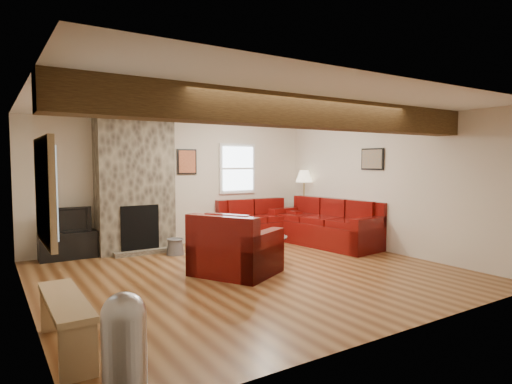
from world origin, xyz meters
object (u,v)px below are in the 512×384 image
Objects in this scene: sofa_three at (325,222)px; armchair_red at (236,243)px; loveseat at (259,220)px; tv_cabinet at (68,245)px; coffee_table at (261,249)px; floor_lamp at (304,180)px; television at (67,219)px.

armchair_red reaches higher than sofa_three.
loveseat reaches higher than tv_cabinet.
coffee_table is (-1.06, -1.71, -0.22)m from loveseat.
loveseat is 3.80m from tv_cabinet.
coffee_table is 3.00m from floor_lamp.
tv_cabinet is at bearing 10.14° from armchair_red.
coffee_table is 3.38m from tv_cabinet.
armchair_red is 1.28× the size of coffee_table.
loveseat is at bearing -4.54° from television.
armchair_red is 3.75m from floor_lamp.
loveseat is 1.74× the size of tv_cabinet.
sofa_three is 2.04m from coffee_table.
armchair_red is 0.76× the size of floor_lamp.
coffee_table is at bearing -36.42° from television.
floor_lamp is at bearing -4.05° from tv_cabinet.
sofa_three is 1.45m from loveseat.
armchair_red is 3.15m from tv_cabinet.
sofa_three is 2.09× the size of armchair_red.
floor_lamp is (3.01, 2.09, 0.82)m from armchair_red.
loveseat is 1.83× the size of coffee_table.
floor_lamp reaches higher than tv_cabinet.
sofa_three is at bearing -48.20° from loveseat.
tv_cabinet is at bearing -114.38° from sofa_three.
loveseat is 1.43× the size of armchair_red.
sofa_three reaches higher than tv_cabinet.
floor_lamp reaches higher than armchair_red.
sofa_three is at bearing -17.19° from tv_cabinet.
floor_lamp is (4.99, -0.35, 1.05)m from tv_cabinet.
loveseat is at bearing -149.41° from sofa_three.
loveseat is 1.48m from floor_lamp.
television is (-1.98, 2.44, 0.23)m from armchair_red.
floor_lamp reaches higher than television.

